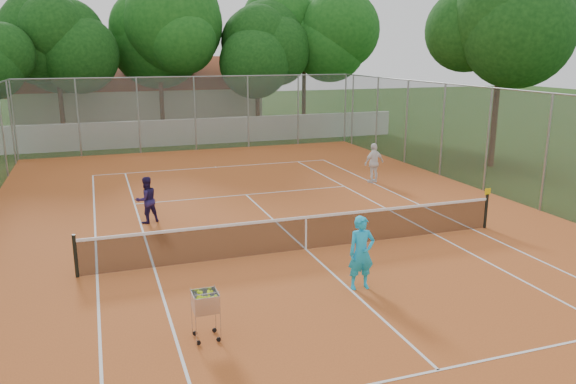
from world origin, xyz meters
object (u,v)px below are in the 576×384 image
object	(u,v)px
player_far_right	(374,163)
ball_hopper	(206,314)
player_far_left	(146,200)
tennis_net	(306,233)
player_near	(361,253)
clubhouse	(139,95)

from	to	relation	value
player_far_right	ball_hopper	bearing A→B (deg)	35.99
player_far_left	tennis_net	bearing A→B (deg)	112.74
player_near	ball_hopper	size ratio (longest dim) A/B	1.66
player_near	player_far_left	distance (m)	8.00
player_far_right	player_far_left	bearing A→B (deg)	2.20
player_near	ball_hopper	world-z (taller)	player_near
player_near	player_far_left	xyz separation A→B (m)	(-4.15, 6.85, -0.12)
clubhouse	player_near	xyz separation A→B (m)	(2.27, -31.84, -1.32)
tennis_net	player_near	distance (m)	2.88
tennis_net	player_far_left	size ratio (longest dim) A/B	7.96
clubhouse	tennis_net	bearing A→B (deg)	-86.05
clubhouse	ball_hopper	world-z (taller)	clubhouse
tennis_net	player_far_right	world-z (taller)	player_far_right
tennis_net	player_far_left	distance (m)	5.58
clubhouse	ball_hopper	distance (m)	33.10
clubhouse	player_far_right	bearing A→B (deg)	-71.30
clubhouse	player_near	distance (m)	31.95
clubhouse	player_near	world-z (taller)	clubhouse
tennis_net	clubhouse	size ratio (longest dim) A/B	0.72
ball_hopper	clubhouse	bearing A→B (deg)	74.88
player_far_right	ball_hopper	xyz separation A→B (m)	(-9.11, -10.69, -0.30)
tennis_net	ball_hopper	xyz separation A→B (m)	(-3.56, -4.02, 0.03)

